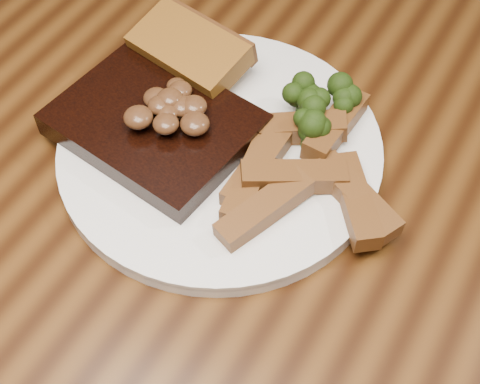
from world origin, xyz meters
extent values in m
cube|color=#4A2A0E|center=(0.00, 0.00, 0.73)|extent=(1.60, 0.90, 0.04)
cylinder|color=black|center=(-0.72, 0.37, 0.35)|extent=(0.07, 0.07, 0.71)
cylinder|color=black|center=(0.05, 0.96, 0.18)|extent=(0.04, 0.04, 0.37)
cylinder|color=black|center=(-0.02, 0.66, 0.18)|extent=(0.04, 0.04, 0.37)
cylinder|color=white|center=(-0.04, 0.04, 0.76)|extent=(0.30, 0.30, 0.01)
cube|color=black|center=(-0.10, 0.02, 0.77)|extent=(0.18, 0.15, 0.02)
cube|color=#BBB291|center=(-0.10, -0.03, 0.77)|extent=(0.14, 0.03, 0.02)
cube|color=brown|center=(-0.11, 0.10, 0.77)|extent=(0.12, 0.08, 0.02)
camera|label=1|loc=(0.17, -0.28, 1.22)|focal=50.00mm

